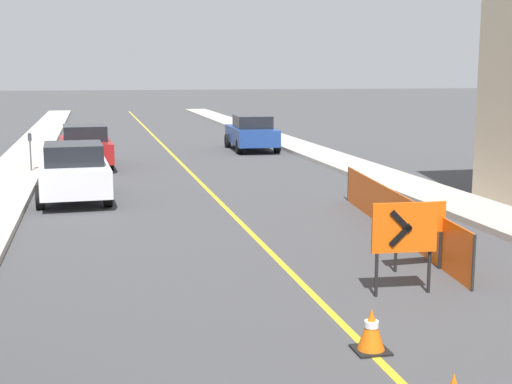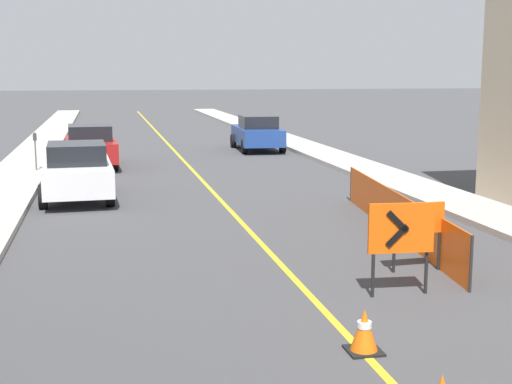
% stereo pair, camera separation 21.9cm
% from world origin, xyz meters
% --- Properties ---
extents(lane_stripe, '(0.12, 72.05, 0.01)m').
position_xyz_m(lane_stripe, '(0.00, 36.02, 0.00)').
color(lane_stripe, gold).
rests_on(lane_stripe, ground_plane).
extents(sidewalk_left, '(1.87, 72.05, 0.15)m').
position_xyz_m(sidewalk_left, '(-6.03, 36.02, 0.08)').
color(sidewalk_left, '#ADA89E').
rests_on(sidewalk_left, ground_plane).
extents(sidewalk_right, '(1.87, 72.05, 0.15)m').
position_xyz_m(sidewalk_right, '(6.03, 36.02, 0.08)').
color(sidewalk_right, '#ADA89E').
rests_on(sidewalk_right, ground_plane).
extents(traffic_cone_farthest, '(0.44, 0.44, 0.56)m').
position_xyz_m(traffic_cone_farthest, '(0.02, 14.52, 0.28)').
color(traffic_cone_farthest, black).
rests_on(traffic_cone_farthest, ground_plane).
extents(arrow_barricade_primary, '(1.06, 0.14, 1.50)m').
position_xyz_m(arrow_barricade_primary, '(1.40, 16.61, 1.04)').
color(arrow_barricade_primary, '#EF560C').
rests_on(arrow_barricade_primary, ground_plane).
extents(arrow_barricade_secondary, '(1.01, 0.11, 1.24)m').
position_xyz_m(arrow_barricade_secondary, '(2.26, 17.86, 0.90)').
color(arrow_barricade_secondary, '#EF560C').
rests_on(arrow_barricade_secondary, ground_plane).
extents(safety_mesh_fence, '(0.97, 8.30, 0.95)m').
position_xyz_m(safety_mesh_fence, '(3.04, 20.64, 0.47)').
color(safety_mesh_fence, '#EF560C').
rests_on(safety_mesh_fence, ground_plane).
extents(parked_car_curb_near, '(1.97, 4.37, 1.59)m').
position_xyz_m(parked_car_curb_near, '(-3.86, 26.64, 0.80)').
color(parked_car_curb_near, silver).
rests_on(parked_car_curb_near, ground_plane).
extents(parked_car_curb_mid, '(1.98, 4.37, 1.59)m').
position_xyz_m(parked_car_curb_mid, '(-3.61, 33.52, 0.80)').
color(parked_car_curb_mid, maroon).
rests_on(parked_car_curb_mid, ground_plane).
extents(parked_car_curb_far, '(1.99, 4.37, 1.59)m').
position_xyz_m(parked_car_curb_far, '(3.71, 37.89, 0.80)').
color(parked_car_curb_far, navy).
rests_on(parked_car_curb_far, ground_plane).
extents(parking_meter_far_curb, '(0.12, 0.11, 1.31)m').
position_xyz_m(parking_meter_far_curb, '(-5.44, 31.98, 1.08)').
color(parking_meter_far_curb, '#4C4C51').
rests_on(parking_meter_far_curb, sidewalk_left).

